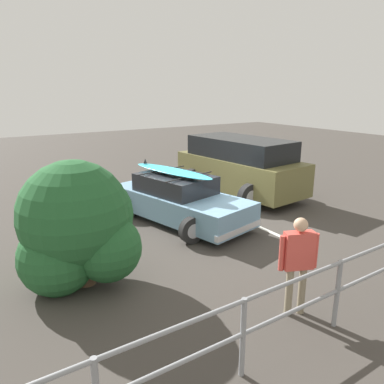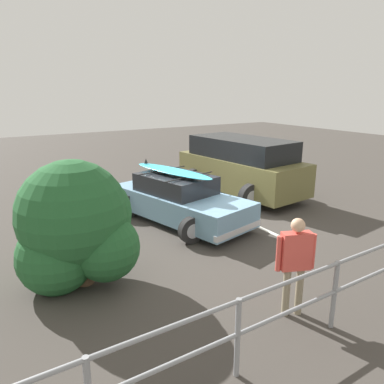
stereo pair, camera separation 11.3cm
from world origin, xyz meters
TOP-DOWN VIEW (x-y plane):
  - ground_plane at (0.00, 0.00)m, footprint 44.00×44.00m
  - parking_stripe at (-1.05, -0.26)m, footprint 0.12×4.54m
  - sedan_car at (0.45, -0.30)m, footprint 2.74×4.28m
  - suv_car at (-2.54, -1.46)m, footprint 2.89×4.69m
  - person_bystander at (1.08, 4.33)m, footprint 0.58×0.34m
  - railing_fence at (0.82, 4.87)m, footprint 10.87×0.26m
  - bush_near_left at (3.57, 1.57)m, footprint 2.09×2.01m

SIDE VIEW (x-z plane):
  - ground_plane at x=0.00m, z-range -0.02..0.00m
  - parking_stripe at x=-1.05m, z-range 0.00..0.00m
  - sedan_car at x=0.45m, z-range -0.16..1.37m
  - railing_fence at x=0.82m, z-range 0.18..1.25m
  - person_bystander at x=1.08m, z-range 0.16..1.75m
  - suv_car at x=-2.54m, z-range 0.03..1.91m
  - bush_near_left at x=3.57m, z-range -0.07..2.25m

